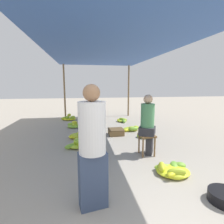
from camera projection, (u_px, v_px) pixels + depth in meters
The scene contains 15 objects.
canopy_post_back_left at pixel (64, 91), 8.34m from camera, with size 0.08×0.08×2.54m, color olive.
canopy_post_back_right at pixel (129, 91), 8.86m from camera, with size 0.08×0.08×2.54m, color olive.
canopy_tarp at pixel (108, 50), 4.91m from camera, with size 3.56×7.56×0.04m, color #33569E.
vendor_foreground at pixel (92, 146), 2.18m from camera, with size 0.40×0.40×1.60m.
stool at pixel (147, 139), 3.95m from camera, with size 0.34×0.34×0.48m.
vendor_seated at pixel (148, 124), 3.91m from camera, with size 0.46×0.46×1.38m.
banana_pile_left_0 at pixel (78, 144), 4.48m from camera, with size 0.68×0.51×0.23m.
banana_pile_left_1 at pixel (75, 125), 6.56m from camera, with size 0.57×0.47×0.26m.
banana_pile_left_2 at pixel (69, 118), 7.90m from camera, with size 0.67×0.51×0.30m.
banana_pile_left_3 at pixel (76, 136), 5.25m from camera, with size 0.45×0.64×0.15m.
banana_pile_right_0 at pixel (145, 135), 5.30m from camera, with size 0.53×0.44×0.15m.
banana_pile_right_1 at pixel (172, 170), 3.14m from camera, with size 0.64×0.64×0.20m.
banana_pile_right_2 at pixel (132, 129), 6.07m from camera, with size 0.62×0.51×0.18m.
banana_pile_right_3 at pixel (122, 120), 7.51m from camera, with size 0.48×0.55×0.18m.
crate_near at pixel (116, 132), 5.58m from camera, with size 0.48×0.48×0.19m.
Camera 1 is at (-0.75, -1.19, 1.59)m, focal length 28.00 mm.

